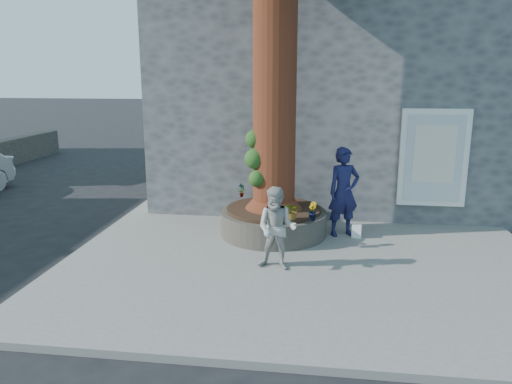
# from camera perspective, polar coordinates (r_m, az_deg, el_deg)

# --- Properties ---
(ground) EXTENTS (120.00, 120.00, 0.00)m
(ground) POSITION_cam_1_polar(r_m,az_deg,el_deg) (9.32, -4.23, -9.11)
(ground) COLOR black
(ground) RESTS_ON ground
(pavement) EXTENTS (9.00, 8.00, 0.12)m
(pavement) POSITION_cam_1_polar(r_m,az_deg,el_deg) (10.05, 5.42, -7.05)
(pavement) COLOR slate
(pavement) RESTS_ON ground
(yellow_line) EXTENTS (0.10, 30.00, 0.01)m
(yellow_line) POSITION_cam_1_polar(r_m,az_deg,el_deg) (11.18, -18.70, -5.88)
(yellow_line) COLOR yellow
(yellow_line) RESTS_ON ground
(stone_shop) EXTENTS (10.30, 8.30, 6.30)m
(stone_shop) POSITION_cam_1_polar(r_m,az_deg,el_deg) (15.62, 10.43, 11.74)
(stone_shop) COLOR #47494B
(stone_shop) RESTS_ON ground
(planter) EXTENTS (2.30, 2.30, 0.60)m
(planter) POSITION_cam_1_polar(r_m,az_deg,el_deg) (10.92, 2.01, -3.35)
(planter) COLOR black
(planter) RESTS_ON pavement
(man) EXTENTS (0.83, 0.71, 1.93)m
(man) POSITION_cam_1_polar(r_m,az_deg,el_deg) (10.85, 9.99, 0.01)
(man) COLOR #17183F
(man) RESTS_ON pavement
(woman) EXTENTS (0.81, 0.68, 1.51)m
(woman) POSITION_cam_1_polar(r_m,az_deg,el_deg) (8.89, 2.40, -4.20)
(woman) COLOR #9C9B95
(woman) RESTS_ON pavement
(shopping_bag) EXTENTS (0.22, 0.15, 0.28)m
(shopping_bag) POSITION_cam_1_polar(r_m,az_deg,el_deg) (10.94, 11.42, -4.43)
(shopping_bag) COLOR white
(shopping_bag) RESTS_ON pavement
(plant_a) EXTENTS (0.20, 0.20, 0.33)m
(plant_a) POSITION_cam_1_polar(r_m,az_deg,el_deg) (11.73, -1.68, 0.21)
(plant_a) COLOR gray
(plant_a) RESTS_ON planter
(plant_b) EXTENTS (0.25, 0.25, 0.37)m
(plant_b) POSITION_cam_1_polar(r_m,az_deg,el_deg) (9.92, 6.43, -2.19)
(plant_b) COLOR gray
(plant_b) RESTS_ON planter
(plant_c) EXTENTS (0.28, 0.28, 0.36)m
(plant_c) POSITION_cam_1_polar(r_m,az_deg,el_deg) (11.62, 2.29, 0.16)
(plant_c) COLOR gray
(plant_c) RESTS_ON planter
(plant_d) EXTENTS (0.40, 0.41, 0.34)m
(plant_d) POSITION_cam_1_polar(r_m,az_deg,el_deg) (9.94, 4.21, -2.22)
(plant_d) COLOR gray
(plant_d) RESTS_ON planter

